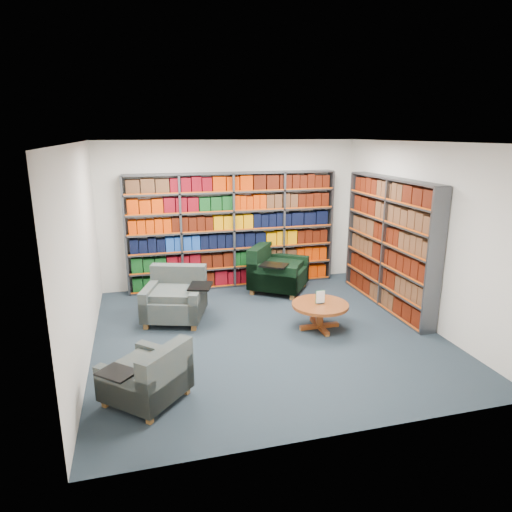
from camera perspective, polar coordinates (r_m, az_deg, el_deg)
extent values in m
cube|color=#19222F|center=(6.99, 1.28, -9.64)|extent=(5.00, 5.00, 0.01)
cube|color=white|center=(6.35, 1.43, 14.07)|extent=(5.00, 5.00, 0.01)
cube|color=silver|center=(8.91, -3.15, 5.27)|extent=(5.00, 0.01, 2.80)
cube|color=silver|center=(4.28, 10.77, -5.97)|extent=(5.00, 0.01, 2.80)
cube|color=silver|center=(6.32, -21.02, 0.17)|extent=(0.01, 5.00, 2.80)
cube|color=silver|center=(7.60, 19.83, 2.67)|extent=(0.01, 5.00, 2.80)
cube|color=#47494F|center=(8.81, -2.91, 3.17)|extent=(4.00, 0.28, 2.20)
cube|color=silver|center=(8.93, -3.08, 3.34)|extent=(4.00, 0.02, 2.20)
cube|color=#D84C0A|center=(8.68, -2.73, 3.00)|extent=(4.00, 0.01, 2.20)
cube|color=#0B3A12|center=(9.04, -2.83, -2.56)|extent=(3.88, 0.21, 0.29)
cube|color=#0B3A12|center=(8.94, -2.86, -0.32)|extent=(3.88, 0.21, 0.29)
cube|color=black|center=(8.85, -2.89, 1.97)|extent=(3.88, 0.21, 0.29)
cube|color=#C12C00|center=(8.77, -2.92, 4.31)|extent=(3.88, 0.21, 0.29)
cube|color=#C12C00|center=(8.71, -2.95, 6.68)|extent=(3.88, 0.21, 0.29)
cube|color=#4A2B17|center=(8.66, -2.99, 9.08)|extent=(3.88, 0.21, 0.29)
cube|color=#47494F|center=(8.06, 16.30, 1.45)|extent=(0.28, 2.50, 2.20)
cube|color=silver|center=(8.13, 17.08, 1.50)|extent=(0.02, 2.50, 2.20)
cube|color=#D84C0A|center=(8.00, 15.50, 1.40)|extent=(0.02, 2.50, 2.20)
cube|color=#3F0F04|center=(8.32, 15.83, -4.73)|extent=(0.21, 2.38, 0.29)
cube|color=#3F0F04|center=(8.21, 16.01, -2.31)|extent=(0.21, 2.38, 0.29)
cube|color=#4A2B17|center=(8.11, 16.20, 0.16)|extent=(0.21, 2.38, 0.29)
cube|color=#4A2B17|center=(8.02, 16.39, 2.69)|extent=(0.21, 2.38, 0.29)
cube|color=#3F0F04|center=(7.96, 16.58, 5.27)|extent=(0.21, 2.38, 0.29)
cube|color=#3F0F04|center=(7.91, 16.78, 7.88)|extent=(0.21, 2.38, 0.29)
cube|color=#0E263A|center=(7.46, -10.11, -6.01)|extent=(1.15, 1.15, 0.32)
cube|color=#0E263A|center=(7.71, -9.57, -3.68)|extent=(0.92, 0.48, 0.72)
cube|color=#0E263A|center=(7.53, -12.98, -5.31)|extent=(0.42, 0.90, 0.48)
cube|color=#0E263A|center=(7.35, -7.22, -5.54)|extent=(0.42, 0.90, 0.48)
cube|color=black|center=(7.21, -6.97, -3.74)|extent=(0.46, 0.53, 0.03)
cube|color=brown|center=(7.30, -13.58, -8.48)|extent=(0.09, 0.09, 0.10)
cube|color=brown|center=(7.12, -7.77, -8.78)|extent=(0.09, 0.09, 0.10)
cube|color=brown|center=(7.96, -12.04, -6.36)|extent=(0.09, 0.09, 0.10)
cube|color=brown|center=(7.80, -6.72, -6.58)|extent=(0.09, 0.09, 0.10)
cube|color=black|center=(8.70, 2.83, -2.61)|extent=(1.32, 1.32, 0.34)
cube|color=black|center=(8.75, 0.54, -1.04)|extent=(0.72, 0.90, 0.76)
cube|color=black|center=(8.31, 2.00, -2.84)|extent=(0.86, 0.67, 0.51)
cube|color=black|center=(9.04, 3.60, -1.37)|extent=(0.86, 0.67, 0.51)
cube|color=black|center=(8.17, 2.25, -1.16)|extent=(0.59, 0.56, 0.03)
cube|color=brown|center=(8.31, 4.57, -5.11)|extent=(0.10, 0.10, 0.11)
cube|color=brown|center=(9.03, 5.93, -3.49)|extent=(0.10, 0.10, 0.11)
cube|color=brown|center=(8.54, -0.49, -4.49)|extent=(0.10, 0.10, 0.11)
cube|color=brown|center=(9.24, 1.23, -2.97)|extent=(0.10, 0.10, 0.11)
cube|color=#0E263A|center=(5.44, -13.61, -15.08)|extent=(1.09, 1.09, 0.27)
cube|color=#0E263A|center=(5.18, -11.17, -14.38)|extent=(0.65, 0.68, 0.62)
cube|color=#0E263A|center=(5.62, -11.40, -13.11)|extent=(0.64, 0.61, 0.41)
cube|color=#0E263A|center=(5.21, -16.11, -15.87)|extent=(0.64, 0.61, 0.41)
cube|color=black|center=(5.10, -16.99, -13.77)|extent=(0.47, 0.47, 0.02)
cube|color=brown|center=(5.92, -13.78, -14.45)|extent=(0.08, 0.08, 0.09)
cube|color=brown|center=(5.54, -18.31, -17.03)|extent=(0.08, 0.08, 0.09)
cube|color=brown|center=(5.56, -8.70, -16.24)|extent=(0.08, 0.08, 0.09)
cube|color=brown|center=(5.15, -13.15, -19.26)|extent=(0.08, 0.08, 0.09)
cylinder|color=brown|center=(7.06, 8.02, -6.09)|extent=(0.87, 0.87, 0.05)
cylinder|color=brown|center=(7.13, 7.96, -7.53)|extent=(0.12, 0.12, 0.35)
cube|color=brown|center=(7.19, 7.92, -8.66)|extent=(0.63, 0.08, 0.06)
cube|color=brown|center=(7.19, 7.92, -8.66)|extent=(0.08, 0.63, 0.06)
cube|color=black|center=(7.05, 8.03, -5.87)|extent=(0.10, 0.05, 0.01)
cube|color=white|center=(7.01, 8.06, -5.10)|extent=(0.13, 0.01, 0.19)
cube|color=#145926|center=(7.02, 8.04, -5.08)|extent=(0.15, 0.00, 0.21)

